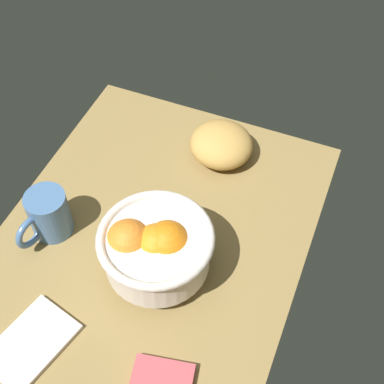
{
  "coord_description": "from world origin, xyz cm",
  "views": [
    {
      "loc": [
        48.1,
        28.35,
        85.44
      ],
      "look_at": [
        -11.02,
        4.28,
        5.0
      ],
      "focal_mm": 51.23,
      "sensor_mm": 36.0,
      "label": 1
    }
  ],
  "objects_px": {
    "fruit_bowl": "(155,247)",
    "mug": "(48,215)",
    "bread_loaf": "(221,144)",
    "napkin_folded": "(31,344)"
  },
  "relations": [
    {
      "from": "fruit_bowl",
      "to": "napkin_folded",
      "type": "height_order",
      "value": "fruit_bowl"
    },
    {
      "from": "fruit_bowl",
      "to": "mug",
      "type": "height_order",
      "value": "fruit_bowl"
    },
    {
      "from": "napkin_folded",
      "to": "mug",
      "type": "height_order",
      "value": "mug"
    },
    {
      "from": "bread_loaf",
      "to": "mug",
      "type": "bearing_deg",
      "value": -37.78
    },
    {
      "from": "bread_loaf",
      "to": "mug",
      "type": "height_order",
      "value": "mug"
    },
    {
      "from": "napkin_folded",
      "to": "mug",
      "type": "relative_size",
      "value": 1.2
    },
    {
      "from": "bread_loaf",
      "to": "napkin_folded",
      "type": "bearing_deg",
      "value": -15.7
    },
    {
      "from": "napkin_folded",
      "to": "fruit_bowl",
      "type": "bearing_deg",
      "value": 147.98
    },
    {
      "from": "fruit_bowl",
      "to": "mug",
      "type": "relative_size",
      "value": 1.66
    },
    {
      "from": "fruit_bowl",
      "to": "napkin_folded",
      "type": "bearing_deg",
      "value": -32.02
    }
  ]
}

